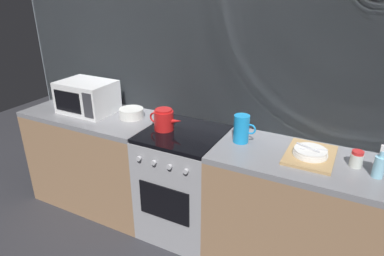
# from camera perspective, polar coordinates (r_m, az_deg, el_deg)

# --- Properties ---
(ground_plane) EXTENTS (8.00, 8.00, 0.00)m
(ground_plane) POSITION_cam_1_polar(r_m,az_deg,el_deg) (3.03, -1.30, -16.47)
(ground_plane) COLOR #2D2D33
(back_wall) EXTENTS (3.60, 0.05, 2.40)m
(back_wall) POSITION_cam_1_polar(r_m,az_deg,el_deg) (2.71, 1.77, 7.57)
(back_wall) COLOR gray
(back_wall) RESTS_ON ground_plane
(counter_left) EXTENTS (1.20, 0.60, 0.90)m
(counter_left) POSITION_cam_1_polar(r_m,az_deg,el_deg) (3.23, -15.57, -4.97)
(counter_left) COLOR #997251
(counter_left) RESTS_ON ground_plane
(stove_unit) EXTENTS (0.60, 0.63, 0.90)m
(stove_unit) POSITION_cam_1_polar(r_m,az_deg,el_deg) (2.76, -1.40, -9.31)
(stove_unit) COLOR #9E9EA3
(stove_unit) RESTS_ON ground_plane
(counter_right) EXTENTS (1.20, 0.60, 0.90)m
(counter_right) POSITION_cam_1_polar(r_m,az_deg,el_deg) (2.53, 17.39, -13.97)
(counter_right) COLOR #997251
(counter_right) RESTS_ON ground_plane
(microwave) EXTENTS (0.46, 0.35, 0.27)m
(microwave) POSITION_cam_1_polar(r_m,az_deg,el_deg) (3.05, -17.32, 5.07)
(microwave) COLOR white
(microwave) RESTS_ON counter_left
(kettle) EXTENTS (0.28, 0.15, 0.17)m
(kettle) POSITION_cam_1_polar(r_m,az_deg,el_deg) (2.57, -4.77, 1.42)
(kettle) COLOR red
(kettle) RESTS_ON stove_unit
(mixing_bowl) EXTENTS (0.20, 0.20, 0.08)m
(mixing_bowl) POSITION_cam_1_polar(r_m,az_deg,el_deg) (2.85, -10.21, 2.49)
(mixing_bowl) COLOR silver
(mixing_bowl) RESTS_ON counter_left
(pitcher) EXTENTS (0.16, 0.11, 0.20)m
(pitcher) POSITION_cam_1_polar(r_m,az_deg,el_deg) (2.38, 8.40, -0.13)
(pitcher) COLOR #198CD8
(pitcher) RESTS_ON counter_right
(dish_pile) EXTENTS (0.30, 0.40, 0.07)m
(dish_pile) POSITION_cam_1_polar(r_m,az_deg,el_deg) (2.31, 19.39, -4.14)
(dish_pile) COLOR tan
(dish_pile) RESTS_ON counter_right
(spice_jar) EXTENTS (0.08, 0.08, 0.10)m
(spice_jar) POSITION_cam_1_polar(r_m,az_deg,el_deg) (2.29, 26.10, -4.73)
(spice_jar) COLOR silver
(spice_jar) RESTS_ON counter_right
(spray_bottle) EXTENTS (0.08, 0.06, 0.20)m
(spray_bottle) POSITION_cam_1_polar(r_m,az_deg,el_deg) (2.22, 29.21, -5.48)
(spray_bottle) COLOR #8CCCE5
(spray_bottle) RESTS_ON counter_right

